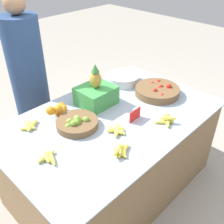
# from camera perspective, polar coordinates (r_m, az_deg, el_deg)

# --- Properties ---
(ground_plane) EXTENTS (12.00, 12.00, 0.00)m
(ground_plane) POSITION_cam_1_polar(r_m,az_deg,el_deg) (2.68, 0.00, -15.17)
(ground_plane) COLOR #ADA599
(market_table) EXTENTS (1.82, 1.15, 0.79)m
(market_table) POSITION_cam_1_polar(r_m,az_deg,el_deg) (2.40, 0.00, -8.91)
(market_table) COLOR olive
(market_table) RESTS_ON ground_plane
(lime_bowl) EXTENTS (0.32, 0.32, 0.10)m
(lime_bowl) POSITION_cam_1_polar(r_m,az_deg,el_deg) (2.04, -7.59, -2.44)
(lime_bowl) COLOR brown
(lime_bowl) RESTS_ON market_table
(tomato_basket) EXTENTS (0.41, 0.41, 0.11)m
(tomato_basket) POSITION_cam_1_polar(r_m,az_deg,el_deg) (2.49, 9.85, 4.58)
(tomato_basket) COLOR brown
(tomato_basket) RESTS_ON market_table
(orange_pile) EXTENTS (0.21, 0.14, 0.12)m
(orange_pile) POSITION_cam_1_polar(r_m,az_deg,el_deg) (2.20, -11.47, 0.54)
(orange_pile) COLOR orange
(orange_pile) RESTS_ON market_table
(metal_bowl) EXTENTS (0.33, 0.33, 0.08)m
(metal_bowl) POSITION_cam_1_polar(r_m,az_deg,el_deg) (2.67, 2.44, 7.30)
(metal_bowl) COLOR silver
(metal_bowl) RESTS_ON market_table
(price_sign) EXTENTS (0.13, 0.01, 0.10)m
(price_sign) POSITION_cam_1_polar(r_m,az_deg,el_deg) (2.10, 5.03, -0.62)
(price_sign) COLOR red
(price_sign) RESTS_ON market_table
(produce_crate) EXTENTS (0.31, 0.27, 0.38)m
(produce_crate) POSITION_cam_1_polar(r_m,az_deg,el_deg) (2.28, -3.49, 4.04)
(produce_crate) COLOR green
(produce_crate) RESTS_ON market_table
(banana_bunch_front_right) EXTENTS (0.19, 0.14, 0.06)m
(banana_bunch_front_right) POSITION_cam_1_polar(r_m,az_deg,el_deg) (1.80, 1.97, -8.34)
(banana_bunch_front_right) COLOR #EFDB4C
(banana_bunch_front_right) RESTS_ON market_table
(banana_bunch_middle_left) EXTENTS (0.18, 0.15, 0.03)m
(banana_bunch_middle_left) POSITION_cam_1_polar(r_m,az_deg,el_deg) (2.13, -17.44, -2.85)
(banana_bunch_middle_left) COLOR #EFDB4C
(banana_bunch_middle_left) RESTS_ON market_table
(banana_bunch_front_left) EXTENTS (0.15, 0.18, 0.03)m
(banana_bunch_front_left) POSITION_cam_1_polar(r_m,az_deg,el_deg) (1.81, -13.91, -9.47)
(banana_bunch_front_left) COLOR #EFDB4C
(banana_bunch_front_left) RESTS_ON market_table
(banana_bunch_front_center) EXTENTS (0.18, 0.14, 0.06)m
(banana_bunch_front_center) POSITION_cam_1_polar(r_m,az_deg,el_deg) (2.12, 11.84, -1.64)
(banana_bunch_front_center) COLOR #EFDB4C
(banana_bunch_front_center) RESTS_ON market_table
(banana_bunch_back_center) EXTENTS (0.16, 0.16, 0.04)m
(banana_bunch_back_center) POSITION_cam_1_polar(r_m,az_deg,el_deg) (1.98, 1.04, -3.94)
(banana_bunch_back_center) COLOR #EFDB4C
(banana_bunch_back_center) RESTS_ON market_table
(vendor_person) EXTENTS (0.35, 0.35, 1.67)m
(vendor_person) POSITION_cam_1_polar(r_m,az_deg,el_deg) (2.75, -17.27, 4.99)
(vendor_person) COLOR navy
(vendor_person) RESTS_ON ground_plane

